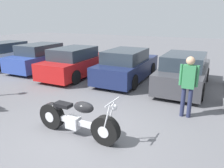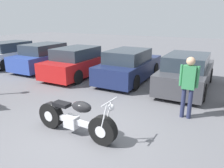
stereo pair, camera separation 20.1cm
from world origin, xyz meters
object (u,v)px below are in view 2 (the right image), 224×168
at_px(parked_car_blue, 47,57).
at_px(parked_car_navy, 129,66).
at_px(parked_car_white, 13,54).
at_px(parked_car_dark_grey, 187,73).
at_px(person_standing, 189,82).
at_px(parked_car_red, 79,62).
at_px(motorcycle, 74,119).

bearing_deg(parked_car_blue, parked_car_navy, -0.22).
relative_size(parked_car_white, parked_car_dark_grey, 1.00).
height_order(parked_car_navy, person_standing, person_standing).
bearing_deg(parked_car_white, person_standing, -14.41).
distance_m(parked_car_blue, person_standing, 8.66).
height_order(parked_car_blue, parked_car_dark_grey, same).
bearing_deg(parked_car_dark_grey, parked_car_red, -176.30).
xyz_separation_m(parked_car_white, parked_car_navy, (7.63, 0.18, 0.00)).
xyz_separation_m(parked_car_navy, person_standing, (3.05, -2.93, 0.40)).
xyz_separation_m(parked_car_blue, parked_car_navy, (5.08, -0.02, 0.00)).
distance_m(motorcycle, parked_car_red, 5.84).
relative_size(parked_car_dark_grey, person_standing, 2.38).
relative_size(parked_car_red, parked_car_dark_grey, 1.00).
height_order(parked_car_red, person_standing, person_standing).
xyz_separation_m(parked_car_white, parked_car_blue, (2.54, 0.20, 0.00)).
relative_size(parked_car_blue, parked_car_navy, 1.00).
bearing_deg(motorcycle, parked_car_dark_grey, 71.15).
relative_size(parked_car_navy, person_standing, 2.38).
bearing_deg(parked_car_red, parked_car_white, 177.53).
xyz_separation_m(parked_car_navy, parked_car_dark_grey, (2.54, -0.07, 0.00)).
bearing_deg(person_standing, parked_car_navy, 136.16).
xyz_separation_m(motorcycle, person_standing, (2.25, 2.27, 0.64)).
relative_size(parked_car_red, parked_car_navy, 1.00).
bearing_deg(parked_car_navy, motorcycle, -81.32).
relative_size(parked_car_red, person_standing, 2.38).
distance_m(parked_car_red, parked_car_navy, 2.57).
relative_size(parked_car_blue, parked_car_dark_grey, 1.00).
bearing_deg(parked_car_dark_grey, motorcycle, -108.85).
bearing_deg(parked_car_navy, person_standing, -43.84).
relative_size(parked_car_blue, parked_car_red, 1.00).
bearing_deg(parked_car_navy, parked_car_blue, 179.78).
bearing_deg(parked_car_blue, motorcycle, -41.59).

